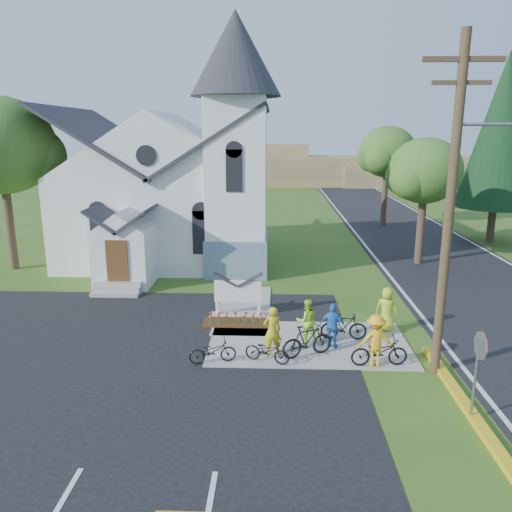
{
  "coord_description": "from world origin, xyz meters",
  "views": [
    {
      "loc": [
        0.25,
        -15.96,
        7.28
      ],
      "look_at": [
        -0.53,
        5.0,
        2.08
      ],
      "focal_mm": 35.0,
      "sensor_mm": 36.0,
      "label": 1
    }
  ],
  "objects_px": {
    "stop_sign": "(479,357)",
    "bike_1": "(307,341)",
    "bike_0": "(213,351)",
    "cyclist_1": "(307,321)",
    "cyclist_3": "(375,340)",
    "church_sign": "(238,292)",
    "bike_4": "(379,351)",
    "cyclist_0": "(272,331)",
    "cyclist_2": "(333,326)",
    "cyclist_4": "(387,309)",
    "bike_3": "(344,326)",
    "bike_2": "(267,351)",
    "utility_pole": "(453,200)"
  },
  "relations": [
    {
      "from": "cyclist_4",
      "to": "bike_1",
      "type": "bearing_deg",
      "value": 58.54
    },
    {
      "from": "cyclist_2",
      "to": "bike_2",
      "type": "height_order",
      "value": "cyclist_2"
    },
    {
      "from": "church_sign",
      "to": "bike_1",
      "type": "xyz_separation_m",
      "value": [
        2.57,
        -3.81,
        -0.43
      ]
    },
    {
      "from": "cyclist_0",
      "to": "stop_sign",
      "type": "bearing_deg",
      "value": 130.62
    },
    {
      "from": "bike_3",
      "to": "bike_1",
      "type": "bearing_deg",
      "value": 137.46
    },
    {
      "from": "church_sign",
      "to": "cyclist_2",
      "type": "bearing_deg",
      "value": -41.52
    },
    {
      "from": "bike_4",
      "to": "bike_3",
      "type": "bearing_deg",
      "value": 17.84
    },
    {
      "from": "stop_sign",
      "to": "bike_1",
      "type": "distance_m",
      "value": 5.55
    },
    {
      "from": "utility_pole",
      "to": "bike_4",
      "type": "xyz_separation_m",
      "value": [
        -1.75,
        0.3,
        -4.88
      ]
    },
    {
      "from": "cyclist_0",
      "to": "bike_3",
      "type": "height_order",
      "value": "cyclist_0"
    },
    {
      "from": "bike_3",
      "to": "cyclist_4",
      "type": "relative_size",
      "value": 0.98
    },
    {
      "from": "bike_1",
      "to": "bike_4",
      "type": "bearing_deg",
      "value": -129.06
    },
    {
      "from": "cyclist_3",
      "to": "church_sign",
      "type": "bearing_deg",
      "value": -47.48
    },
    {
      "from": "cyclist_2",
      "to": "bike_2",
      "type": "bearing_deg",
      "value": 49.9
    },
    {
      "from": "bike_3",
      "to": "stop_sign",
      "type": "bearing_deg",
      "value": -150.43
    },
    {
      "from": "utility_pole",
      "to": "cyclist_2",
      "type": "height_order",
      "value": "utility_pole"
    },
    {
      "from": "utility_pole",
      "to": "cyclist_4",
      "type": "bearing_deg",
      "value": 105.44
    },
    {
      "from": "cyclist_2",
      "to": "bike_2",
      "type": "relative_size",
      "value": 1.05
    },
    {
      "from": "cyclist_2",
      "to": "bike_3",
      "type": "bearing_deg",
      "value": -102.41
    },
    {
      "from": "bike_0",
      "to": "bike_2",
      "type": "height_order",
      "value": "bike_0"
    },
    {
      "from": "cyclist_3",
      "to": "cyclist_4",
      "type": "height_order",
      "value": "cyclist_3"
    },
    {
      "from": "cyclist_2",
      "to": "bike_3",
      "type": "height_order",
      "value": "cyclist_2"
    },
    {
      "from": "church_sign",
      "to": "cyclist_4",
      "type": "height_order",
      "value": "cyclist_4"
    },
    {
      "from": "bike_2",
      "to": "bike_3",
      "type": "height_order",
      "value": "bike_3"
    },
    {
      "from": "church_sign",
      "to": "cyclist_4",
      "type": "bearing_deg",
      "value": -14.42
    },
    {
      "from": "stop_sign",
      "to": "cyclist_3",
      "type": "xyz_separation_m",
      "value": [
        -1.96,
        3.0,
        -0.88
      ]
    },
    {
      "from": "cyclist_0",
      "to": "bike_3",
      "type": "bearing_deg",
      "value": -166.42
    },
    {
      "from": "stop_sign",
      "to": "cyclist_1",
      "type": "bearing_deg",
      "value": 129.96
    },
    {
      "from": "church_sign",
      "to": "cyclist_4",
      "type": "relative_size",
      "value": 1.31
    },
    {
      "from": "bike_0",
      "to": "bike_1",
      "type": "bearing_deg",
      "value": -92.94
    },
    {
      "from": "bike_3",
      "to": "cyclist_4",
      "type": "xyz_separation_m",
      "value": [
        1.7,
        0.91,
        0.35
      ]
    },
    {
      "from": "cyclist_0",
      "to": "cyclist_2",
      "type": "relative_size",
      "value": 1.06
    },
    {
      "from": "cyclist_4",
      "to": "bike_4",
      "type": "distance_m",
      "value": 3.08
    },
    {
      "from": "bike_0",
      "to": "bike_4",
      "type": "xyz_separation_m",
      "value": [
        5.32,
        0.0,
        0.08
      ]
    },
    {
      "from": "cyclist_1",
      "to": "bike_4",
      "type": "bearing_deg",
      "value": 127.5
    },
    {
      "from": "cyclist_1",
      "to": "bike_1",
      "type": "bearing_deg",
      "value": 74.23
    },
    {
      "from": "bike_1",
      "to": "bike_3",
      "type": "distance_m",
      "value": 2.0
    },
    {
      "from": "bike_0",
      "to": "cyclist_1",
      "type": "relative_size",
      "value": 0.96
    },
    {
      "from": "cyclist_0",
      "to": "cyclist_2",
      "type": "xyz_separation_m",
      "value": [
        2.07,
        0.63,
        -0.05
      ]
    },
    {
      "from": "church_sign",
      "to": "cyclist_1",
      "type": "height_order",
      "value": "church_sign"
    },
    {
      "from": "bike_4",
      "to": "bike_1",
      "type": "bearing_deg",
      "value": 70.23
    },
    {
      "from": "bike_3",
      "to": "bike_4",
      "type": "height_order",
      "value": "bike_3"
    },
    {
      "from": "utility_pole",
      "to": "cyclist_0",
      "type": "distance_m",
      "value": 6.92
    },
    {
      "from": "bike_0",
      "to": "cyclist_2",
      "type": "relative_size",
      "value": 0.96
    },
    {
      "from": "cyclist_1",
      "to": "cyclist_4",
      "type": "xyz_separation_m",
      "value": [
        3.04,
        1.16,
        0.05
      ]
    },
    {
      "from": "bike_1",
      "to": "cyclist_3",
      "type": "distance_m",
      "value": 2.21
    },
    {
      "from": "cyclist_0",
      "to": "cyclist_1",
      "type": "height_order",
      "value": "cyclist_0"
    },
    {
      "from": "cyclist_2",
      "to": "bike_4",
      "type": "relative_size",
      "value": 0.88
    },
    {
      "from": "bike_0",
      "to": "cyclist_1",
      "type": "bearing_deg",
      "value": -74.14
    },
    {
      "from": "bike_0",
      "to": "bike_4",
      "type": "relative_size",
      "value": 0.84
    }
  ]
}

